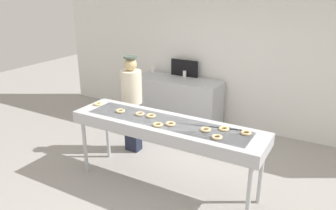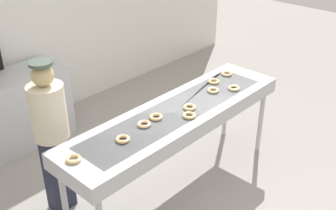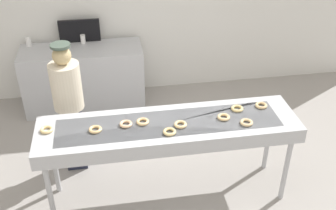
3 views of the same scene
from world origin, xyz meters
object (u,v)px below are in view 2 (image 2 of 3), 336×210
(plain_donut_0, at_px, (74,159))
(plain_donut_8, at_px, (144,124))
(fryer_conveyor, at_px, (177,117))
(plain_donut_9, at_px, (190,107))
(plain_donut_7, at_px, (189,115))
(worker_baker, at_px, (51,131))
(plain_donut_1, at_px, (123,139))
(plain_donut_6, at_px, (213,90))
(plain_donut_3, at_px, (214,81))
(plain_donut_4, at_px, (156,117))
(plain_donut_5, at_px, (234,88))
(plain_donut_2, at_px, (227,74))

(plain_donut_0, distance_m, plain_donut_8, 0.78)
(fryer_conveyor, relative_size, plain_donut_9, 20.61)
(plain_donut_7, bearing_deg, worker_baker, 140.02)
(plain_donut_0, relative_size, plain_donut_8, 1.00)
(plain_donut_1, distance_m, worker_baker, 0.76)
(plain_donut_6, bearing_deg, plain_donut_9, -172.92)
(fryer_conveyor, distance_m, plain_donut_6, 0.58)
(plain_donut_1, distance_m, plain_donut_3, 1.51)
(plain_donut_6, height_order, plain_donut_7, same)
(plain_donut_4, relative_size, plain_donut_8, 1.00)
(plain_donut_4, bearing_deg, plain_donut_8, -175.61)
(plain_donut_8, bearing_deg, worker_baker, 132.88)
(plain_donut_1, relative_size, plain_donut_7, 1.00)
(plain_donut_8, bearing_deg, plain_donut_5, -8.12)
(plain_donut_0, bearing_deg, plain_donut_1, -8.72)
(plain_donut_2, distance_m, plain_donut_6, 0.49)
(plain_donut_0, xyz_separation_m, plain_donut_5, (2.00, -0.20, 0.00))
(plain_donut_2, height_order, plain_donut_9, same)
(plain_donut_2, xyz_separation_m, plain_donut_3, (-0.28, -0.02, 0.00))
(fryer_conveyor, xyz_separation_m, plain_donut_5, (0.78, -0.14, 0.10))
(fryer_conveyor, xyz_separation_m, plain_donut_1, (-0.74, -0.01, 0.10))
(fryer_conveyor, height_order, worker_baker, worker_baker)
(plain_donut_1, bearing_deg, plain_donut_9, -3.62)
(plain_donut_8, bearing_deg, plain_donut_9, -10.23)
(plain_donut_9, bearing_deg, fryer_conveyor, 148.26)
(plain_donut_3, distance_m, plain_donut_6, 0.23)
(plain_donut_6, bearing_deg, plain_donut_2, 18.23)
(plain_donut_2, distance_m, plain_donut_5, 0.39)
(plain_donut_4, distance_m, worker_baker, 1.01)
(plain_donut_1, distance_m, plain_donut_5, 1.53)
(plain_donut_4, bearing_deg, fryer_conveyor, -9.61)
(plain_donut_5, xyz_separation_m, worker_baker, (-1.82, 0.82, -0.08))
(plain_donut_0, bearing_deg, plain_donut_2, 2.15)
(plain_donut_3, distance_m, plain_donut_4, 1.03)
(plain_donut_3, height_order, plain_donut_8, same)
(plain_donut_9, bearing_deg, plain_donut_3, 16.47)
(plain_donut_2, bearing_deg, plain_donut_0, -177.85)
(plain_donut_8, relative_size, plain_donut_9, 1.00)
(plain_donut_4, relative_size, worker_baker, 0.08)
(plain_donut_3, height_order, plain_donut_7, same)
(plain_donut_2, distance_m, worker_baker, 2.15)
(plain_donut_2, xyz_separation_m, worker_baker, (-2.08, 0.54, -0.08))
(plain_donut_0, relative_size, plain_donut_4, 1.00)
(fryer_conveyor, relative_size, plain_donut_2, 20.61)
(plain_donut_5, bearing_deg, plain_donut_8, 171.88)
(plain_donut_6, distance_m, worker_baker, 1.76)
(plain_donut_6, bearing_deg, fryer_conveyor, 179.13)
(fryer_conveyor, bearing_deg, plain_donut_6, -0.87)
(plain_donut_1, height_order, plain_donut_5, same)
(plain_donut_1, xyz_separation_m, worker_baker, (-0.30, 0.69, -0.08))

